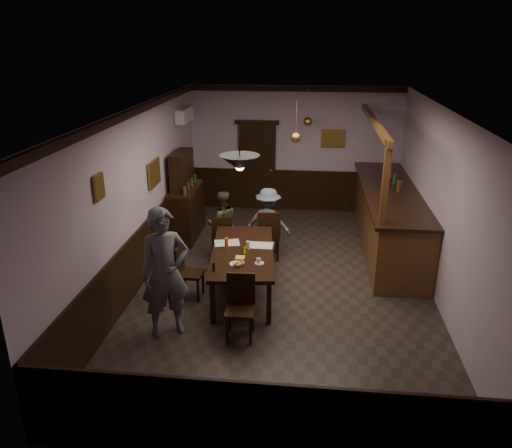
# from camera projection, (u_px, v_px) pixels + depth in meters

# --- Properties ---
(room) EXTENTS (5.01, 8.01, 3.01)m
(room) POSITION_uv_depth(u_px,v_px,m) (285.00, 202.00, 8.23)
(room) COLOR #2D2621
(room) RESTS_ON ground
(dining_table) EXTENTS (1.22, 2.29, 0.75)m
(dining_table) POSITION_uv_depth(u_px,v_px,m) (243.00, 254.00, 8.25)
(dining_table) COLOR black
(dining_table) RESTS_ON ground
(chair_far_left) EXTENTS (0.48, 0.48, 0.90)m
(chair_far_left) POSITION_uv_depth(u_px,v_px,m) (222.00, 236.00, 9.52)
(chair_far_left) COLOR black
(chair_far_left) RESTS_ON ground
(chair_far_right) EXTENTS (0.49, 0.49, 1.00)m
(chair_far_right) POSITION_uv_depth(u_px,v_px,m) (269.00, 233.00, 9.48)
(chair_far_right) COLOR black
(chair_far_right) RESTS_ON ground
(chair_near) EXTENTS (0.42, 0.42, 0.94)m
(chair_near) POSITION_uv_depth(u_px,v_px,m) (240.00, 303.00, 7.08)
(chair_near) COLOR black
(chair_near) RESTS_ON ground
(chair_side) EXTENTS (0.41, 0.41, 0.90)m
(chair_side) POSITION_uv_depth(u_px,v_px,m) (186.00, 269.00, 8.15)
(chair_side) COLOR black
(chair_side) RESTS_ON ground
(person_standing) EXTENTS (0.83, 0.75, 1.91)m
(person_standing) POSITION_uv_depth(u_px,v_px,m) (165.00, 273.00, 6.99)
(person_standing) COLOR slate
(person_standing) RESTS_ON ground
(person_seated_left) EXTENTS (0.77, 0.70, 1.29)m
(person_seated_left) POSITION_uv_depth(u_px,v_px,m) (222.00, 223.00, 9.72)
(person_seated_left) COLOR #3F4227
(person_seated_left) RESTS_ON ground
(person_seated_right) EXTENTS (0.96, 0.67, 1.35)m
(person_seated_right) POSITION_uv_depth(u_px,v_px,m) (268.00, 222.00, 9.70)
(person_seated_right) COLOR slate
(person_seated_right) RESTS_ON ground
(newspaper_left) EXTENTS (0.48, 0.39, 0.01)m
(newspaper_left) POSITION_uv_depth(u_px,v_px,m) (227.00, 243.00, 8.52)
(newspaper_left) COLOR silver
(newspaper_left) RESTS_ON dining_table
(newspaper_right) EXTENTS (0.42, 0.30, 0.01)m
(newspaper_right) POSITION_uv_depth(u_px,v_px,m) (260.00, 245.00, 8.42)
(newspaper_right) COLOR silver
(newspaper_right) RESTS_ON dining_table
(napkin) EXTENTS (0.16, 0.16, 0.00)m
(napkin) POSITION_uv_depth(u_px,v_px,m) (240.00, 257.00, 7.97)
(napkin) COLOR #DCC751
(napkin) RESTS_ON dining_table
(saucer) EXTENTS (0.15, 0.15, 0.01)m
(saucer) POSITION_uv_depth(u_px,v_px,m) (259.00, 263.00, 7.76)
(saucer) COLOR white
(saucer) RESTS_ON dining_table
(coffee_cup) EXTENTS (0.09, 0.09, 0.07)m
(coffee_cup) POSITION_uv_depth(u_px,v_px,m) (259.00, 261.00, 7.74)
(coffee_cup) COLOR white
(coffee_cup) RESTS_ON saucer
(pastry_plate) EXTENTS (0.22, 0.22, 0.01)m
(pastry_plate) POSITION_uv_depth(u_px,v_px,m) (236.00, 264.00, 7.73)
(pastry_plate) COLOR white
(pastry_plate) RESTS_ON dining_table
(pastry_ring_a) EXTENTS (0.13, 0.13, 0.04)m
(pastry_ring_a) POSITION_uv_depth(u_px,v_px,m) (238.00, 264.00, 7.66)
(pastry_ring_a) COLOR #C68C47
(pastry_ring_a) RESTS_ON pastry_plate
(pastry_ring_b) EXTENTS (0.13, 0.13, 0.04)m
(pastry_ring_b) POSITION_uv_depth(u_px,v_px,m) (241.00, 263.00, 7.70)
(pastry_ring_b) COLOR #C68C47
(pastry_ring_b) RESTS_ON pastry_plate
(soda_can) EXTENTS (0.07, 0.07, 0.12)m
(soda_can) POSITION_uv_depth(u_px,v_px,m) (245.00, 251.00, 8.08)
(soda_can) COLOR gold
(soda_can) RESTS_ON dining_table
(beer_glass) EXTENTS (0.06, 0.06, 0.20)m
(beer_glass) POSITION_uv_depth(u_px,v_px,m) (226.00, 243.00, 8.25)
(beer_glass) COLOR #BF721E
(beer_glass) RESTS_ON dining_table
(water_glass) EXTENTS (0.06, 0.06, 0.15)m
(water_glass) POSITION_uv_depth(u_px,v_px,m) (248.00, 246.00, 8.23)
(water_glass) COLOR silver
(water_glass) RESTS_ON dining_table
(pepper_mill) EXTENTS (0.04, 0.04, 0.14)m
(pepper_mill) POSITION_uv_depth(u_px,v_px,m) (214.00, 267.00, 7.49)
(pepper_mill) COLOR black
(pepper_mill) RESTS_ON dining_table
(sideboard) EXTENTS (0.50, 1.40, 1.85)m
(sideboard) POSITION_uv_depth(u_px,v_px,m) (185.00, 203.00, 10.55)
(sideboard) COLOR black
(sideboard) RESTS_ON ground
(bar_counter) EXTENTS (1.08, 4.64, 2.59)m
(bar_counter) POSITION_uv_depth(u_px,v_px,m) (388.00, 215.00, 10.14)
(bar_counter) COLOR #532E16
(bar_counter) RESTS_ON ground
(door_back) EXTENTS (0.90, 0.06, 2.10)m
(door_back) POSITION_uv_depth(u_px,v_px,m) (257.00, 168.00, 12.15)
(door_back) COLOR black
(door_back) RESTS_ON ground
(ac_unit) EXTENTS (0.20, 0.85, 0.30)m
(ac_unit) POSITION_uv_depth(u_px,v_px,m) (184.00, 115.00, 10.83)
(ac_unit) COLOR white
(ac_unit) RESTS_ON ground
(picture_left_small) EXTENTS (0.04, 0.28, 0.36)m
(picture_left_small) POSITION_uv_depth(u_px,v_px,m) (99.00, 187.00, 6.77)
(picture_left_small) COLOR olive
(picture_left_small) RESTS_ON ground
(picture_left_large) EXTENTS (0.04, 0.62, 0.48)m
(picture_left_large) POSITION_uv_depth(u_px,v_px,m) (154.00, 173.00, 9.15)
(picture_left_large) COLOR olive
(picture_left_large) RESTS_ON ground
(picture_back) EXTENTS (0.55, 0.04, 0.42)m
(picture_back) POSITION_uv_depth(u_px,v_px,m) (333.00, 138.00, 11.71)
(picture_back) COLOR olive
(picture_back) RESTS_ON ground
(pendant_iron) EXTENTS (0.56, 0.56, 0.68)m
(pendant_iron) POSITION_uv_depth(u_px,v_px,m) (240.00, 163.00, 6.89)
(pendant_iron) COLOR black
(pendant_iron) RESTS_ON ground
(pendant_brass_mid) EXTENTS (0.20, 0.20, 0.81)m
(pendant_brass_mid) POSITION_uv_depth(u_px,v_px,m) (296.00, 137.00, 9.27)
(pendant_brass_mid) COLOR #BF8C3F
(pendant_brass_mid) RESTS_ON ground
(pendant_brass_far) EXTENTS (0.20, 0.20, 0.81)m
(pendant_brass_far) POSITION_uv_depth(u_px,v_px,m) (308.00, 121.00, 10.96)
(pendant_brass_far) COLOR #BF8C3F
(pendant_brass_far) RESTS_ON ground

